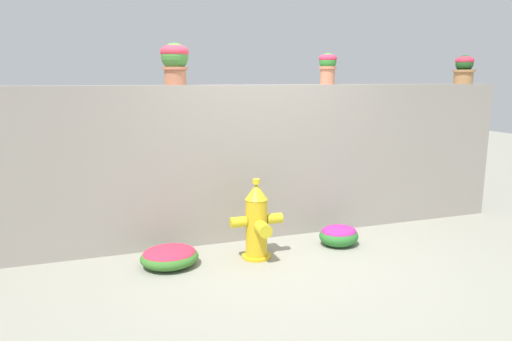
# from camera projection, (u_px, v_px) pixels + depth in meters

# --- Properties ---
(ground_plane) EXTENTS (24.00, 24.00, 0.00)m
(ground_plane) POSITION_uv_depth(u_px,v_px,m) (285.00, 263.00, 4.86)
(ground_plane) COLOR gray
(stone_wall) EXTENTS (6.71, 0.30, 1.82)m
(stone_wall) POSITION_uv_depth(u_px,v_px,m) (256.00, 162.00, 5.55)
(stone_wall) COLOR gray
(stone_wall) RESTS_ON ground
(potted_plant_1) EXTENTS (0.31, 0.31, 0.45)m
(potted_plant_1) POSITION_uv_depth(u_px,v_px,m) (175.00, 60.00, 5.05)
(potted_plant_1) COLOR #B36A4A
(potted_plant_1) RESTS_ON stone_wall
(potted_plant_2) EXTENTS (0.22, 0.22, 0.38)m
(potted_plant_2) POSITION_uv_depth(u_px,v_px,m) (328.00, 65.00, 5.64)
(potted_plant_2) COLOR #C17353
(potted_plant_2) RESTS_ON stone_wall
(potted_plant_3) EXTENTS (0.29, 0.29, 0.38)m
(potted_plant_3) POSITION_uv_depth(u_px,v_px,m) (464.00, 68.00, 6.29)
(potted_plant_3) COLOR #AD794A
(potted_plant_3) RESTS_ON stone_wall
(fire_hydrant) EXTENTS (0.57, 0.46, 0.86)m
(fire_hydrant) POSITION_uv_depth(u_px,v_px,m) (257.00, 223.00, 4.91)
(fire_hydrant) COLOR gold
(fire_hydrant) RESTS_ON ground
(flower_bush_left) EXTENTS (0.46, 0.41, 0.24)m
(flower_bush_left) POSITION_uv_depth(u_px,v_px,m) (339.00, 235.00, 5.35)
(flower_bush_left) COLOR #307A32
(flower_bush_left) RESTS_ON ground
(flower_bush_right) EXTENTS (0.59, 0.53, 0.21)m
(flower_bush_right) POSITION_uv_depth(u_px,v_px,m) (169.00, 256.00, 4.75)
(flower_bush_right) COLOR #3A772C
(flower_bush_right) RESTS_ON ground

